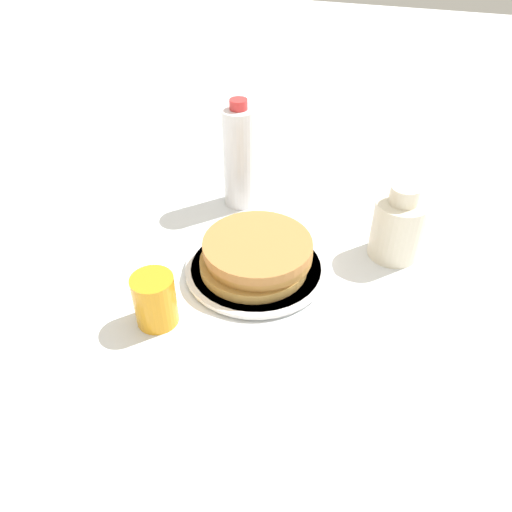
# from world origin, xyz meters

# --- Properties ---
(ground_plane) EXTENTS (4.00, 4.00, 0.00)m
(ground_plane) POSITION_xyz_m (0.00, 0.00, 0.00)
(ground_plane) COLOR white
(plate) EXTENTS (0.24, 0.24, 0.01)m
(plate) POSITION_xyz_m (-0.01, 0.01, 0.01)
(plate) COLOR white
(plate) RESTS_ON ground_plane
(pancake_stack) EXTENTS (0.19, 0.19, 0.05)m
(pancake_stack) POSITION_xyz_m (-0.01, 0.01, 0.04)
(pancake_stack) COLOR #AD823E
(pancake_stack) RESTS_ON plate
(juice_glass) EXTENTS (0.06, 0.06, 0.08)m
(juice_glass) POSITION_xyz_m (0.09, 0.16, 0.04)
(juice_glass) COLOR orange
(juice_glass) RESTS_ON ground_plane
(cream_jug) EXTENTS (0.09, 0.09, 0.14)m
(cream_jug) POSITION_xyz_m (-0.23, -0.12, 0.06)
(cream_jug) COLOR beige
(cream_jug) RESTS_ON ground_plane
(water_bottle_near) EXTENTS (0.07, 0.07, 0.22)m
(water_bottle_near) POSITION_xyz_m (0.08, -0.19, 0.10)
(water_bottle_near) COLOR white
(water_bottle_near) RESTS_ON ground_plane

